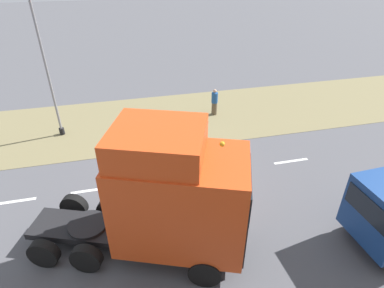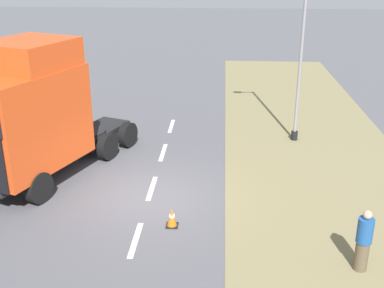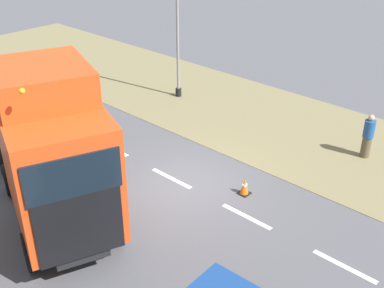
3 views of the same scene
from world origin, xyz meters
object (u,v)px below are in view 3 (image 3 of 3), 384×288
(lorry_cab, at_px, (55,156))
(traffic_cone_lead, at_px, (245,186))
(lamp_post, at_px, (176,18))
(pedestrian, at_px, (368,137))

(lorry_cab, distance_m, traffic_cone_lead, 6.08)
(lamp_post, xyz_separation_m, pedestrian, (-0.54, 9.13, -2.91))
(traffic_cone_lead, bearing_deg, pedestrian, 160.25)
(lamp_post, distance_m, traffic_cone_lead, 9.25)
(lorry_cab, relative_size, traffic_cone_lead, 13.02)
(lorry_cab, xyz_separation_m, lamp_post, (-9.42, -4.66, 1.29))
(lamp_post, height_order, pedestrian, lamp_post)
(lorry_cab, height_order, lamp_post, lamp_post)
(lorry_cab, height_order, pedestrian, lorry_cab)
(lorry_cab, relative_size, pedestrian, 4.46)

